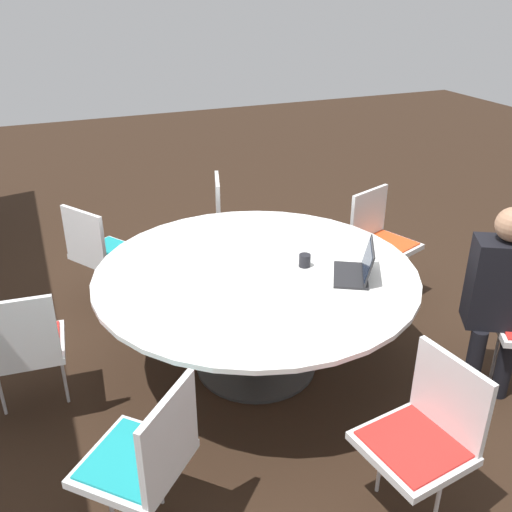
{
  "coord_description": "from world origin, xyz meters",
  "views": [
    {
      "loc": [
        -2.9,
        1.19,
        2.36
      ],
      "look_at": [
        0.0,
        0.0,
        0.82
      ],
      "focal_mm": 40.0,
      "sensor_mm": 36.0,
      "label": 1
    }
  ],
  "objects_px": {
    "chair_4": "(22,343)",
    "chair_2": "(233,217)",
    "coffee_cup": "(305,260)",
    "chair_5": "(146,455)",
    "person_0": "(501,289)",
    "chair_1": "(380,235)",
    "chair_3": "(100,248)",
    "handbag": "(172,253)",
    "laptop": "(358,269)",
    "chair_6": "(425,430)"
  },
  "relations": [
    {
      "from": "chair_4",
      "to": "chair_2",
      "type": "bearing_deg",
      "value": 41.55
    },
    {
      "from": "chair_4",
      "to": "coffee_cup",
      "type": "height_order",
      "value": "chair_4"
    },
    {
      "from": "chair_5",
      "to": "person_0",
      "type": "xyz_separation_m",
      "value": [
        0.3,
        -2.19,
        0.19
      ]
    },
    {
      "from": "chair_1",
      "to": "chair_4",
      "type": "distance_m",
      "value": 2.73
    },
    {
      "from": "chair_2",
      "to": "chair_3",
      "type": "bearing_deg",
      "value": -62.51
    },
    {
      "from": "chair_4",
      "to": "chair_5",
      "type": "relative_size",
      "value": 1.0
    },
    {
      "from": "coffee_cup",
      "to": "chair_1",
      "type": "bearing_deg",
      "value": -58.12
    },
    {
      "from": "person_0",
      "to": "chair_3",
      "type": "bearing_deg",
      "value": -12.53
    },
    {
      "from": "chair_5",
      "to": "coffee_cup",
      "type": "distance_m",
      "value": 1.6
    },
    {
      "from": "chair_3",
      "to": "handbag",
      "type": "height_order",
      "value": "chair_3"
    },
    {
      "from": "chair_5",
      "to": "person_0",
      "type": "relative_size",
      "value": 0.71
    },
    {
      "from": "chair_4",
      "to": "laptop",
      "type": "xyz_separation_m",
      "value": [
        -0.35,
        -1.94,
        0.26
      ]
    },
    {
      "from": "chair_6",
      "to": "coffee_cup",
      "type": "xyz_separation_m",
      "value": [
        1.31,
        -0.04,
        0.25
      ]
    },
    {
      "from": "chair_2",
      "to": "chair_6",
      "type": "distance_m",
      "value": 2.73
    },
    {
      "from": "coffee_cup",
      "to": "laptop",
      "type": "bearing_deg",
      "value": -136.34
    },
    {
      "from": "chair_3",
      "to": "chair_2",
      "type": "bearing_deg",
      "value": 68.05
    },
    {
      "from": "chair_4",
      "to": "chair_6",
      "type": "bearing_deg",
      "value": -35.83
    },
    {
      "from": "laptop",
      "to": "coffee_cup",
      "type": "xyz_separation_m",
      "value": [
        0.25,
        0.24,
        -0.02
      ]
    },
    {
      "from": "chair_6",
      "to": "laptop",
      "type": "relative_size",
      "value": 2.16
    },
    {
      "from": "chair_6",
      "to": "coffee_cup",
      "type": "relative_size",
      "value": 10.69
    },
    {
      "from": "chair_2",
      "to": "chair_1",
      "type": "bearing_deg",
      "value": 66.42
    },
    {
      "from": "chair_3",
      "to": "laptop",
      "type": "relative_size",
      "value": 2.16
    },
    {
      "from": "chair_3",
      "to": "handbag",
      "type": "relative_size",
      "value": 2.4
    },
    {
      "from": "chair_5",
      "to": "coffee_cup",
      "type": "xyz_separation_m",
      "value": [
        0.98,
        -1.24,
        0.25
      ]
    },
    {
      "from": "chair_6",
      "to": "person_0",
      "type": "height_order",
      "value": "person_0"
    },
    {
      "from": "chair_2",
      "to": "handbag",
      "type": "bearing_deg",
      "value": -101.3
    },
    {
      "from": "chair_1",
      "to": "chair_6",
      "type": "bearing_deg",
      "value": 41.75
    },
    {
      "from": "chair_4",
      "to": "laptop",
      "type": "bearing_deg",
      "value": -5.77
    },
    {
      "from": "chair_3",
      "to": "chair_4",
      "type": "relative_size",
      "value": 1.0
    },
    {
      "from": "chair_4",
      "to": "handbag",
      "type": "relative_size",
      "value": 2.4
    },
    {
      "from": "person_0",
      "to": "laptop",
      "type": "relative_size",
      "value": 3.03
    },
    {
      "from": "chair_2",
      "to": "chair_3",
      "type": "height_order",
      "value": "same"
    },
    {
      "from": "chair_5",
      "to": "laptop",
      "type": "height_order",
      "value": "laptop"
    },
    {
      "from": "chair_4",
      "to": "coffee_cup",
      "type": "relative_size",
      "value": 10.69
    },
    {
      "from": "person_0",
      "to": "coffee_cup",
      "type": "distance_m",
      "value": 1.17
    },
    {
      "from": "chair_6",
      "to": "coffee_cup",
      "type": "distance_m",
      "value": 1.33
    },
    {
      "from": "handbag",
      "to": "chair_2",
      "type": "bearing_deg",
      "value": -118.28
    },
    {
      "from": "chair_2",
      "to": "laptop",
      "type": "xyz_separation_m",
      "value": [
        -1.67,
        -0.2,
        0.26
      ]
    },
    {
      "from": "chair_1",
      "to": "chair_3",
      "type": "distance_m",
      "value": 2.18
    },
    {
      "from": "chair_4",
      "to": "person_0",
      "type": "relative_size",
      "value": 0.71
    },
    {
      "from": "chair_5",
      "to": "chair_3",
      "type": "bearing_deg",
      "value": 41.41
    },
    {
      "from": "chair_5",
      "to": "chair_6",
      "type": "relative_size",
      "value": 1.0
    },
    {
      "from": "handbag",
      "to": "laptop",
      "type": "bearing_deg",
      "value": -160.29
    },
    {
      "from": "person_0",
      "to": "chair_5",
      "type": "bearing_deg",
      "value": 37.62
    },
    {
      "from": "chair_3",
      "to": "chair_6",
      "type": "relative_size",
      "value": 1.0
    },
    {
      "from": "chair_1",
      "to": "chair_2",
      "type": "bearing_deg",
      "value": -60.88
    },
    {
      "from": "chair_4",
      "to": "chair_6",
      "type": "xyz_separation_m",
      "value": [
        -1.42,
        -1.67,
        0.0
      ]
    },
    {
      "from": "chair_1",
      "to": "chair_4",
      "type": "relative_size",
      "value": 1.0
    },
    {
      "from": "chair_1",
      "to": "laptop",
      "type": "relative_size",
      "value": 2.16
    },
    {
      "from": "handbag",
      "to": "chair_6",
      "type": "bearing_deg",
      "value": -172.03
    }
  ]
}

